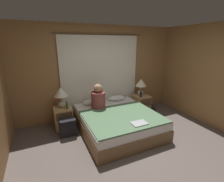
{
  "coord_description": "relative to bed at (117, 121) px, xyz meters",
  "views": [
    {
      "loc": [
        -1.57,
        -2.11,
        2.04
      ],
      "look_at": [
        0.0,
        1.32,
        0.91
      ],
      "focal_mm": 26.0,
      "sensor_mm": 36.0,
      "label": 1
    }
  ],
  "objects": [
    {
      "name": "ground_plane",
      "position": [
        0.0,
        -1.03,
        -0.23
      ],
      "size": [
        16.0,
        16.0,
        0.0
      ],
      "primitive_type": "plane",
      "color": "#564C47"
    },
    {
      "name": "wall_back",
      "position": [
        0.0,
        1.08,
        1.02
      ],
      "size": [
        4.65,
        0.06,
        2.5
      ],
      "color": "olive",
      "rests_on": "ground_plane"
    },
    {
      "name": "curtain_panel",
      "position": [
        0.0,
        1.02,
        0.9
      ],
      "size": [
        2.41,
        0.03,
        2.25
      ],
      "color": "silver",
      "rests_on": "ground_plane"
    },
    {
      "name": "bed",
      "position": [
        0.0,
        0.0,
        0.0
      ],
      "size": [
        1.69,
        1.94,
        0.46
      ],
      "color": "brown",
      "rests_on": "ground_plane"
    },
    {
      "name": "nightstand_left",
      "position": [
        -1.15,
        0.67,
        0.04
      ],
      "size": [
        0.41,
        0.43,
        0.52
      ],
      "color": "tan",
      "rests_on": "ground_plane"
    },
    {
      "name": "nightstand_right",
      "position": [
        1.15,
        0.67,
        0.04
      ],
      "size": [
        0.41,
        0.43,
        0.52
      ],
      "color": "tan",
      "rests_on": "ground_plane"
    },
    {
      "name": "lamp_left",
      "position": [
        -1.15,
        0.74,
        0.63
      ],
      "size": [
        0.33,
        0.33,
        0.49
      ],
      "color": "#B2A899",
      "rests_on": "nightstand_left"
    },
    {
      "name": "lamp_right",
      "position": [
        1.15,
        0.74,
        0.63
      ],
      "size": [
        0.33,
        0.33,
        0.49
      ],
      "color": "#B2A899",
      "rests_on": "nightstand_right"
    },
    {
      "name": "pillow_left",
      "position": [
        -0.37,
        0.78,
        0.29
      ],
      "size": [
        0.5,
        0.29,
        0.12
      ],
      "color": "white",
      "rests_on": "bed"
    },
    {
      "name": "pillow_right",
      "position": [
        0.37,
        0.78,
        0.29
      ],
      "size": [
        0.5,
        0.29,
        0.12
      ],
      "color": "white",
      "rests_on": "bed"
    },
    {
      "name": "blanket_on_bed",
      "position": [
        0.0,
        -0.27,
        0.25
      ],
      "size": [
        1.63,
        1.34,
        0.03
      ],
      "color": "#4C6B4C",
      "rests_on": "bed"
    },
    {
      "name": "person_left_in_bed",
      "position": [
        -0.31,
        0.44,
        0.49
      ],
      "size": [
        0.35,
        0.35,
        0.62
      ],
      "color": "brown",
      "rests_on": "bed"
    },
    {
      "name": "beer_bottle_on_left_stand",
      "position": [
        -1.05,
        0.55,
        0.38
      ],
      "size": [
        0.06,
        0.06,
        0.21
      ],
      "color": "#2D4C28",
      "rests_on": "nightstand_left"
    },
    {
      "name": "beer_bottle_on_right_stand",
      "position": [
        1.03,
        0.55,
        0.37
      ],
      "size": [
        0.07,
        0.07,
        0.2
      ],
      "color": "black",
      "rests_on": "nightstand_right"
    },
    {
      "name": "laptop_on_bed",
      "position": [
        0.13,
        -0.72,
        0.27
      ],
      "size": [
        0.32,
        0.22,
        0.02
      ],
      "color": "#9EA0A5",
      "rests_on": "blanket_on_bed"
    },
    {
      "name": "backpack_on_floor",
      "position": [
        -1.12,
        0.26,
        -0.0
      ],
      "size": [
        0.35,
        0.25,
        0.4
      ],
      "color": "black",
      "rests_on": "ground_plane"
    },
    {
      "name": "handbag_on_floor",
      "position": [
        1.18,
        0.27,
        -0.1
      ],
      "size": [
        0.32,
        0.14,
        0.38
      ],
      "color": "black",
      "rests_on": "ground_plane"
    }
  ]
}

